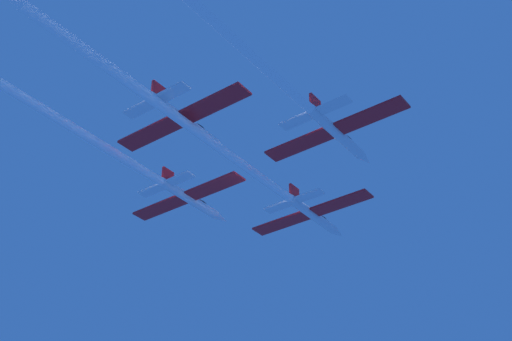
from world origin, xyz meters
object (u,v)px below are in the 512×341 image
object	(u,v)px
jet_lead	(242,164)
jet_slot	(78,44)
jet_left_wing	(102,145)
jet_right_wing	(254,58)

from	to	relation	value
jet_lead	jet_slot	distance (m)	23.18
jet_left_wing	jet_slot	bearing A→B (deg)	-50.16
jet_left_wing	jet_slot	world-z (taller)	jet_left_wing
jet_lead	jet_right_wing	distance (m)	16.50
jet_left_wing	jet_right_wing	bearing A→B (deg)	-4.28
jet_lead	jet_left_wing	xyz separation A→B (m)	(-11.19, -10.72, 1.22)
jet_lead	jet_left_wing	world-z (taller)	jet_left_wing
jet_lead	jet_right_wing	size ratio (longest dim) A/B	0.99
jet_slot	jet_lead	bearing A→B (deg)	87.94
jet_left_wing	jet_slot	size ratio (longest dim) A/B	1.00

